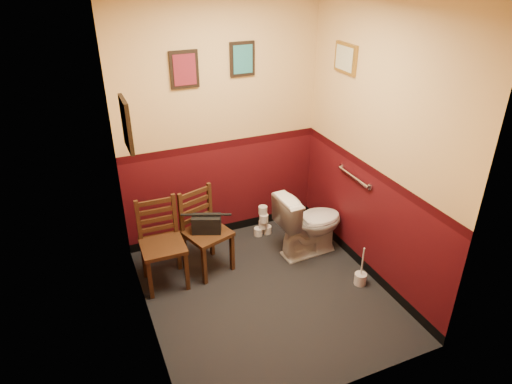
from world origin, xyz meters
TOP-DOWN VIEW (x-y plane):
  - floor at (0.00, 0.00)m, footprint 2.20×2.40m
  - wall_back at (0.00, 1.20)m, footprint 2.20×0.00m
  - wall_front at (0.00, -1.20)m, footprint 2.20×0.00m
  - wall_left at (-1.10, 0.00)m, footprint 0.00×2.40m
  - wall_right at (1.10, 0.00)m, footprint 0.00×2.40m
  - grab_bar at (1.07, 0.25)m, footprint 0.05×0.56m
  - framed_print_back_a at (-0.35, 1.18)m, footprint 0.28×0.04m
  - framed_print_back_b at (0.25, 1.18)m, footprint 0.26×0.04m
  - framed_print_left at (-1.08, 0.10)m, footprint 0.04×0.30m
  - framed_print_right at (1.08, 0.60)m, footprint 0.04×0.34m
  - toilet at (0.72, 0.47)m, footprint 0.76×0.45m
  - toilet_brush at (0.93, -0.23)m, footprint 0.12×0.12m
  - chair_left at (-0.85, 0.59)m, footprint 0.42×0.42m
  - chair_right at (-0.40, 0.64)m, footprint 0.52×0.52m
  - handbag at (-0.38, 0.61)m, footprint 0.32×0.24m
  - tp_stack at (0.40, 0.98)m, footprint 0.21×0.13m

SIDE VIEW (x-z plane):
  - floor at x=0.00m, z-range 0.00..0.00m
  - toilet_brush at x=0.93m, z-range -0.15..0.29m
  - tp_stack at x=0.40m, z-range -0.03..0.34m
  - toilet at x=0.72m, z-range 0.00..0.73m
  - chair_right at x=-0.40m, z-range 0.00..0.88m
  - chair_left at x=-0.85m, z-range 0.00..0.88m
  - handbag at x=-0.38m, z-range 0.44..0.65m
  - grab_bar at x=1.07m, z-range 0.92..0.98m
  - wall_back at x=0.00m, z-range 0.00..2.70m
  - wall_front at x=0.00m, z-range 0.00..2.70m
  - wall_left at x=-1.10m, z-range 0.00..2.70m
  - wall_right at x=1.10m, z-range 0.00..2.70m
  - framed_print_left at x=-1.08m, z-range 1.66..2.04m
  - framed_print_back_a at x=-0.35m, z-range 1.77..2.13m
  - framed_print_back_b at x=0.25m, z-range 1.83..2.17m
  - framed_print_right at x=1.08m, z-range 1.91..2.19m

